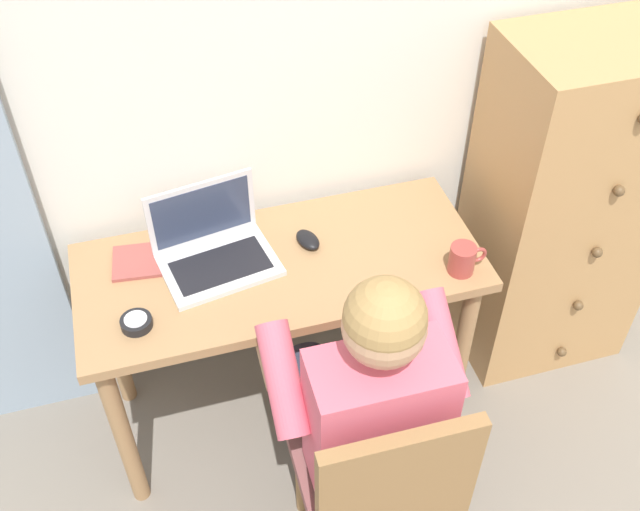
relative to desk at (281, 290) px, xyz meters
The scene contains 10 objects.
wall_back 0.86m from the desk, 34.79° to the left, with size 4.80×0.05×2.50m, color silver.
desk is the anchor object (origin of this frame).
dresser 1.04m from the desk, ahead, with size 0.59×0.45×1.30m.
chair 0.67m from the desk, 79.97° to the right, with size 0.43×0.41×0.86m.
person_seated 0.48m from the desk, 75.84° to the right, with size 0.53×0.59×1.18m.
laptop 0.26m from the desk, 157.81° to the left, with size 0.38×0.30×0.24m.
computer_mouse 0.18m from the desk, 30.54° to the left, with size 0.06×0.10×0.03m, color black.
desk_clock 0.49m from the desk, 163.65° to the right, with size 0.09×0.09×0.03m.
notebook_pad 0.43m from the desk, 162.52° to the left, with size 0.21×0.15×0.01m, color #994742.
coffee_mug 0.58m from the desk, 19.26° to the right, with size 0.12×0.08×0.09m.
Camera 1 is at (-0.83, 0.25, 2.36)m, focal length 42.07 mm.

